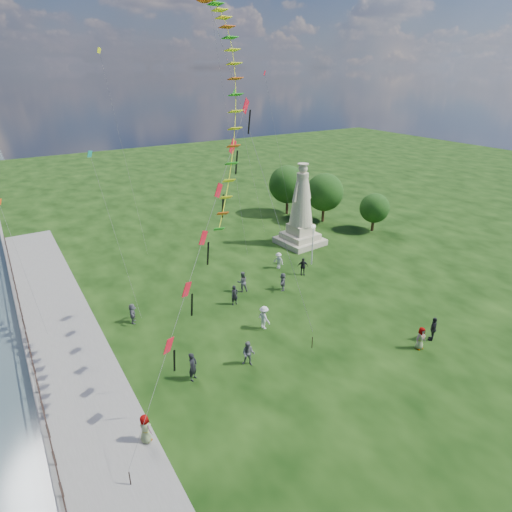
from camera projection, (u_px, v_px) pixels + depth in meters
ground at (506, 228)px, 52.98m from camera, size 106.50×160.00×0.60m
waterfront at (56, 379)px, 26.97m from camera, size 200.00×200.00×1.51m
statue at (301, 215)px, 46.26m from camera, size 4.75×4.75×8.92m
lamppost at (313, 236)px, 41.37m from camera, size 0.39×0.39×4.20m
tree_row at (315, 191)px, 53.86m from camera, size 9.10×14.95×6.46m
person_0 at (193, 367)px, 26.49m from camera, size 0.85×0.78×1.94m
person_1 at (248, 354)px, 27.84m from camera, size 0.99×0.96×1.76m
person_2 at (264, 317)px, 31.78m from camera, size 0.78×1.27×1.85m
person_3 at (433, 329)px, 30.43m from camera, size 1.21×1.00×1.84m
person_4 at (420, 338)px, 29.50m from camera, size 0.83×0.52×1.68m
person_5 at (133, 313)px, 32.56m from camera, size 1.14×1.63×1.62m
person_6 at (235, 295)px, 35.04m from camera, size 0.65×0.45×1.72m
person_7 at (242, 282)px, 37.07m from camera, size 1.01×0.74×1.88m
person_8 at (279, 261)px, 41.44m from camera, size 0.89×1.18×1.63m
person_9 at (303, 266)px, 40.13m from camera, size 1.13×0.94×1.72m
person_10 at (145, 430)px, 22.02m from camera, size 0.81×0.96×1.69m
person_11 at (283, 281)px, 37.40m from camera, size 1.38×1.60×1.61m
red_kite_train at (210, 221)px, 23.87m from camera, size 12.23×9.35×16.30m
small_kites at (176, 120)px, 40.40m from camera, size 29.00×17.01×25.38m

